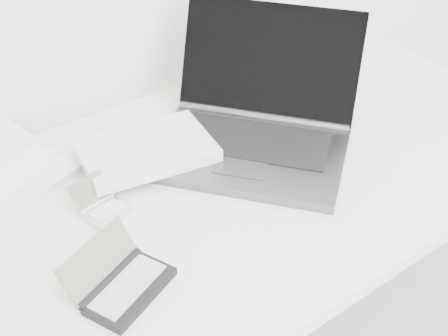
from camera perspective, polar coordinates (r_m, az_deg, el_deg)
desk at (r=1.37m, az=-0.01°, el=-2.35°), size 1.60×0.80×0.73m
laptop_large at (r=1.40m, az=0.20°, el=3.28°), size 0.68×0.58×0.27m
netbook_open_white at (r=1.41m, az=-19.37°, el=-0.09°), size 0.32×0.36×0.06m
pda_silver at (r=1.26m, az=-11.11°, el=-3.49°), size 0.10×0.11×0.06m
palmtop_charcoal at (r=1.10m, az=-9.37°, el=-10.31°), size 0.20×0.18×0.08m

